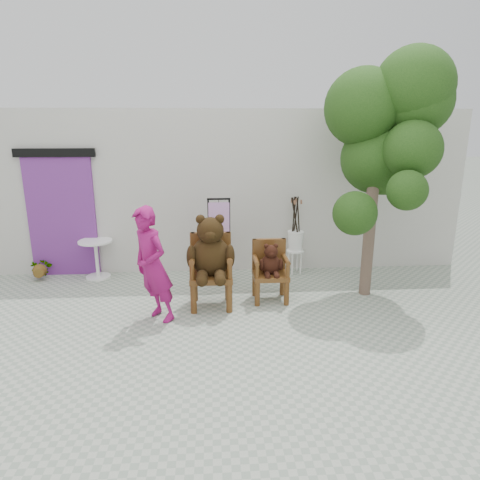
{
  "coord_description": "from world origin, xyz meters",
  "views": [
    {
      "loc": [
        -0.28,
        -5.23,
        2.75
      ],
      "look_at": [
        0.16,
        1.32,
        0.95
      ],
      "focal_mm": 32.0,
      "sensor_mm": 36.0,
      "label": 1
    }
  ],
  "objects": [
    {
      "name": "doorway",
      "position": [
        -3.0,
        2.58,
        1.16
      ],
      "size": [
        1.4,
        0.11,
        2.33
      ],
      "color": "#6E2B83",
      "rests_on": "ground"
    },
    {
      "name": "person",
      "position": [
        -1.11,
        0.45,
        0.84
      ],
      "size": [
        0.72,
        0.72,
        1.68
      ],
      "primitive_type": "imported",
      "rotation": [
        0.0,
        0.0,
        -0.8
      ],
      "color": "#92115C",
      "rests_on": "ground"
    },
    {
      "name": "chair_small",
      "position": [
        0.63,
        1.14,
        0.57
      ],
      "size": [
        0.55,
        0.51,
        0.96
      ],
      "color": "#4A2A10",
      "rests_on": "ground"
    },
    {
      "name": "cafe_table",
      "position": [
        -2.39,
        2.35,
        0.44
      ],
      "size": [
        0.6,
        0.6,
        0.7
      ],
      "rotation": [
        0.0,
        0.0,
        -0.23
      ],
      "color": "white",
      "rests_on": "ground"
    },
    {
      "name": "potted_plant",
      "position": [
        -3.4,
        2.35,
        0.21
      ],
      "size": [
        0.44,
        0.4,
        0.41
      ],
      "primitive_type": "imported",
      "rotation": [
        0.0,
        0.0,
        0.23
      ],
      "color": "black",
      "rests_on": "ground"
    },
    {
      "name": "display_stand",
      "position": [
        -0.16,
        1.98,
        0.58
      ],
      "size": [
        0.45,
        0.36,
        1.51
      ],
      "rotation": [
        0.0,
        0.0,
        0.01
      ],
      "color": "black",
      "rests_on": "ground"
    },
    {
      "name": "ground_plane",
      "position": [
        0.0,
        0.0,
        0.0
      ],
      "size": [
        60.0,
        60.0,
        0.0
      ],
      "primitive_type": "plane",
      "color": "#999F8E",
      "rests_on": "ground"
    },
    {
      "name": "back_wall",
      "position": [
        0.0,
        3.1,
        1.5
      ],
      "size": [
        9.0,
        1.0,
        3.0
      ],
      "primitive_type": "cube",
      "color": "beige",
      "rests_on": "ground"
    },
    {
      "name": "chair_big",
      "position": [
        -0.31,
        0.94,
        0.81
      ],
      "size": [
        0.72,
        0.76,
        1.45
      ],
      "color": "#4A2A10",
      "rests_on": "ground"
    },
    {
      "name": "tree",
      "position": [
        2.5,
        1.43,
        2.67
      ],
      "size": [
        1.9,
        2.0,
        3.86
      ],
      "rotation": [
        0.0,
        0.0,
        -0.34
      ],
      "color": "#4C392E",
      "rests_on": "ground"
    },
    {
      "name": "stool_bucket",
      "position": [
        1.27,
        2.35,
        0.64
      ],
      "size": [
        0.32,
        0.32,
        1.45
      ],
      "rotation": [
        0.0,
        0.0,
        0.22
      ],
      "color": "white",
      "rests_on": "ground"
    }
  ]
}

